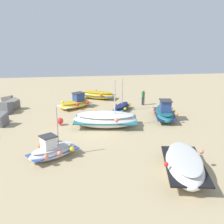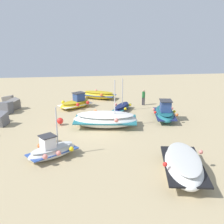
% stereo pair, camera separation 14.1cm
% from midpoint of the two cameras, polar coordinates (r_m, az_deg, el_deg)
% --- Properties ---
extents(ground_plane, '(51.16, 51.16, 0.00)m').
position_cam_midpoint_polar(ground_plane, '(22.21, -3.26, -3.33)').
color(ground_plane, tan).
extents(fishing_boat_0, '(5.13, 2.98, 1.15)m').
position_cam_midpoint_polar(fishing_boat_0, '(15.65, 14.92, -10.58)').
color(fishing_boat_0, white).
rests_on(fishing_boat_0, ground_plane).
extents(fishing_boat_1, '(3.07, 5.54, 3.93)m').
position_cam_midpoint_polar(fishing_boat_1, '(22.26, -1.22, -1.58)').
color(fishing_boat_1, white).
rests_on(fishing_boat_1, ground_plane).
extents(fishing_boat_2, '(2.88, 3.40, 3.20)m').
position_cam_midpoint_polar(fishing_boat_2, '(17.44, -12.20, -7.82)').
color(fishing_boat_2, white).
rests_on(fishing_boat_2, ground_plane).
extents(fishing_boat_3, '(3.14, 4.23, 0.88)m').
position_cam_midpoint_polar(fishing_boat_3, '(31.39, -2.68, 3.61)').
color(fishing_boat_3, gold).
rests_on(fishing_boat_3, ground_plane).
extents(fishing_boat_4, '(3.29, 2.45, 3.25)m').
position_cam_midpoint_polar(fishing_boat_4, '(26.61, 2.21, 0.96)').
color(fishing_boat_4, navy).
rests_on(fishing_boat_4, ground_plane).
extents(fishing_boat_5, '(4.42, 2.32, 1.85)m').
position_cam_midpoint_polar(fishing_boat_5, '(24.63, 11.06, -0.17)').
color(fishing_boat_5, '#1E6670').
rests_on(fishing_boat_5, ground_plane).
extents(fishing_boat_6, '(3.18, 3.69, 1.54)m').
position_cam_midpoint_polar(fishing_boat_6, '(27.93, -7.41, 1.85)').
color(fishing_boat_6, gold).
rests_on(fishing_boat_6, ground_plane).
extents(person_walking, '(0.32, 0.32, 1.64)m').
position_cam_midpoint_polar(person_walking, '(28.78, 6.74, 3.28)').
color(person_walking, '#2D2D38').
rests_on(person_walking, ground_plane).
extents(mooring_buoy_0, '(0.53, 0.53, 0.64)m').
position_cam_midpoint_polar(mooring_buoy_0, '(23.08, -10.62, -1.84)').
color(mooring_buoy_0, '#3F3F42').
rests_on(mooring_buoy_0, ground_plane).
extents(mooring_buoy_1, '(0.51, 0.51, 0.71)m').
position_cam_midpoint_polar(mooring_buoy_1, '(19.68, -12.48, -5.04)').
color(mooring_buoy_1, '#3F3F42').
rests_on(mooring_buoy_1, ground_plane).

